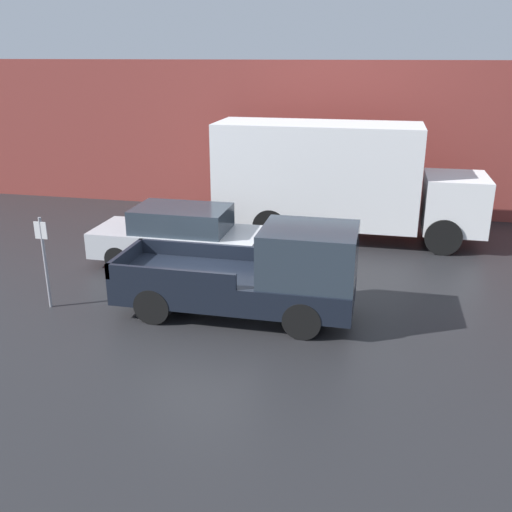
# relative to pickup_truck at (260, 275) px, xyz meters

# --- Properties ---
(ground_plane) EXTENTS (60.00, 60.00, 0.00)m
(ground_plane) POSITION_rel_pickup_truck_xyz_m (-1.51, 0.28, -1.01)
(ground_plane) COLOR #232326
(building_wall) EXTENTS (28.00, 0.15, 5.44)m
(building_wall) POSITION_rel_pickup_truck_xyz_m (-1.51, 9.45, 1.71)
(building_wall) COLOR brown
(building_wall) RESTS_ON ground
(pickup_truck) EXTENTS (5.34, 1.93, 2.16)m
(pickup_truck) POSITION_rel_pickup_truck_xyz_m (0.00, 0.00, 0.00)
(pickup_truck) COLOR black
(pickup_truck) RESTS_ON ground
(car) EXTENTS (4.69, 1.90, 1.67)m
(car) POSITION_rel_pickup_truck_xyz_m (-2.91, 2.83, -0.16)
(car) COLOR #B7BABF
(car) RESTS_ON ground
(delivery_truck) EXTENTS (8.33, 2.34, 3.63)m
(delivery_truck) POSITION_rel_pickup_truck_xyz_m (1.05, 6.35, 0.94)
(delivery_truck) COLOR white
(delivery_truck) RESTS_ON ground
(parking_sign) EXTENTS (0.30, 0.07, 2.19)m
(parking_sign) POSITION_rel_pickup_truck_xyz_m (-4.92, -0.58, 0.24)
(parking_sign) COLOR gray
(parking_sign) RESTS_ON ground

